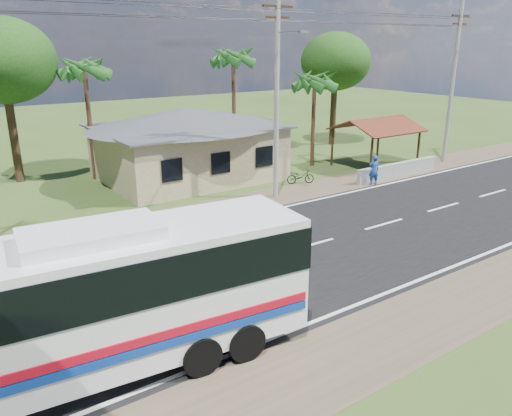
% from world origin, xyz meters
% --- Properties ---
extents(ground, '(120.00, 120.00, 0.00)m').
position_xyz_m(ground, '(0.00, 0.00, 0.00)').
color(ground, '#2C4719').
rests_on(ground, ground).
extents(road, '(120.00, 16.00, 0.03)m').
position_xyz_m(road, '(0.00, 0.00, 0.01)').
color(road, black).
rests_on(road, ground).
extents(house, '(12.40, 10.00, 5.00)m').
position_xyz_m(house, '(1.00, 13.00, 2.64)').
color(house, tan).
rests_on(house, ground).
extents(waiting_shed, '(5.20, 4.48, 3.35)m').
position_xyz_m(waiting_shed, '(13.00, 8.50, 2.73)').
color(waiting_shed, '#392314').
rests_on(waiting_shed, ground).
extents(concrete_barrier, '(7.00, 0.30, 0.90)m').
position_xyz_m(concrete_barrier, '(12.00, 5.60, 0.45)').
color(concrete_barrier, '#9E9E99').
rests_on(concrete_barrier, ground).
extents(utility_poles, '(32.80, 2.22, 11.00)m').
position_xyz_m(utility_poles, '(2.67, 6.49, 5.77)').
color(utility_poles, '#9E9E99').
rests_on(utility_poles, ground).
extents(palm_near, '(2.80, 2.80, 6.70)m').
position_xyz_m(palm_near, '(9.50, 11.00, 5.71)').
color(palm_near, '#47301E').
rests_on(palm_near, ground).
extents(palm_mid, '(2.80, 2.80, 8.20)m').
position_xyz_m(palm_mid, '(6.00, 15.50, 7.16)').
color(palm_mid, '#47301E').
rests_on(palm_mid, ground).
extents(palm_far, '(2.80, 2.80, 7.70)m').
position_xyz_m(palm_far, '(-4.00, 16.00, 6.68)').
color(palm_far, '#47301E').
rests_on(palm_far, ground).
extents(tree_behind_house, '(6.00, 6.00, 9.61)m').
position_xyz_m(tree_behind_house, '(-8.00, 18.00, 7.12)').
color(tree_behind_house, '#47301E').
rests_on(tree_behind_house, ground).
extents(tree_behind_shed, '(5.60, 5.60, 9.02)m').
position_xyz_m(tree_behind_shed, '(16.00, 16.00, 6.68)').
color(tree_behind_shed, '#47301E').
rests_on(tree_behind_shed, ground).
extents(coach_bus, '(13.04, 3.93, 3.99)m').
position_xyz_m(coach_bus, '(-10.94, -3.41, 2.28)').
color(coach_bus, white).
rests_on(coach_bus, ground).
extents(motorcycle, '(1.76, 1.20, 0.88)m').
position_xyz_m(motorcycle, '(5.86, 7.82, 0.44)').
color(motorcycle, black).
rests_on(motorcycle, ground).
extents(person, '(0.77, 0.63, 1.81)m').
position_xyz_m(person, '(9.28, 5.14, 0.90)').
color(person, '#1A4192').
rests_on(person, ground).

